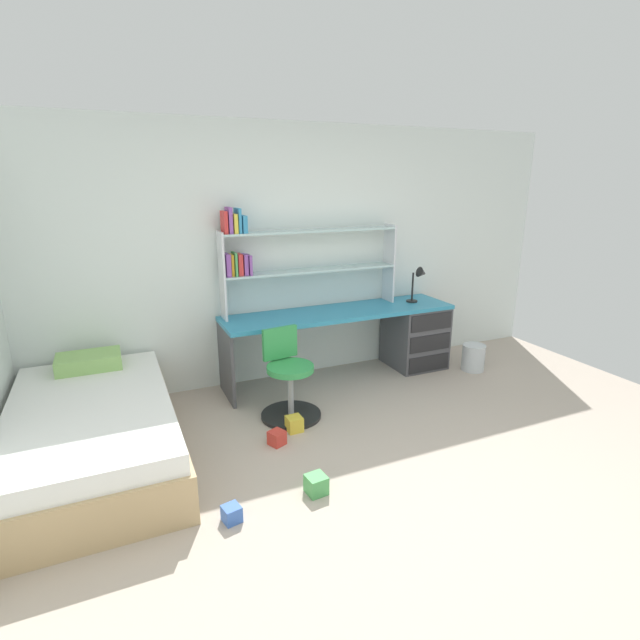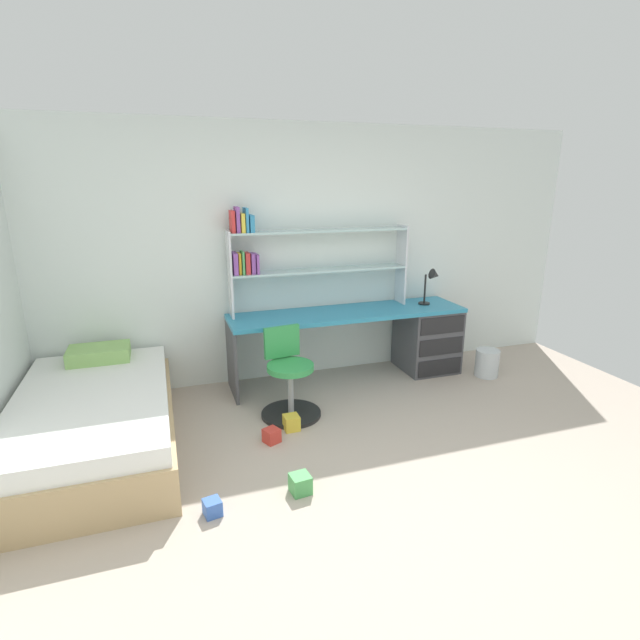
{
  "view_description": "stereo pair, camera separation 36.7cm",
  "coord_description": "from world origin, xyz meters",
  "views": [
    {
      "loc": [
        -1.72,
        -2.02,
        1.98
      ],
      "look_at": [
        -0.17,
        1.47,
        0.87
      ],
      "focal_mm": 27.15,
      "sensor_mm": 36.0,
      "label": 1
    },
    {
      "loc": [
        -1.38,
        -2.16,
        1.98
      ],
      "look_at": [
        -0.17,
        1.47,
        0.87
      ],
      "focal_mm": 27.15,
      "sensor_mm": 36.0,
      "label": 2
    }
  ],
  "objects": [
    {
      "name": "ground_plane",
      "position": [
        0.0,
        0.0,
        -0.01
      ],
      "size": [
        6.07,
        5.93,
        0.02
      ],
      "primitive_type": "cube",
      "color": "#B2A393"
    },
    {
      "name": "room_shell",
      "position": [
        -1.27,
        1.26,
        1.25
      ],
      "size": [
        6.07,
        5.93,
        2.51
      ],
      "color": "silver",
      "rests_on": "ground_plane"
    },
    {
      "name": "desk",
      "position": [
        1.01,
        2.15,
        0.41
      ],
      "size": [
        2.38,
        0.59,
        0.72
      ],
      "color": "teal",
      "rests_on": "ground_plane"
    },
    {
      "name": "bookshelf_hutch",
      "position": [
        -0.13,
        2.33,
        1.31
      ],
      "size": [
        1.8,
        0.22,
        1.02
      ],
      "color": "silver",
      "rests_on": "desk"
    },
    {
      "name": "desk_lamp",
      "position": [
        1.28,
        2.13,
        0.97
      ],
      "size": [
        0.2,
        0.17,
        0.38
      ],
      "color": "black",
      "rests_on": "desk"
    },
    {
      "name": "swivel_chair",
      "position": [
        -0.41,
        1.58,
        0.3
      ],
      "size": [
        0.52,
        0.52,
        0.76
      ],
      "color": "black",
      "rests_on": "ground_plane"
    },
    {
      "name": "bed_platform",
      "position": [
        -1.95,
        1.48,
        0.23
      ],
      "size": [
        1.13,
        1.96,
        0.59
      ],
      "color": "tan",
      "rests_on": "ground_plane"
    },
    {
      "name": "waste_bin",
      "position": [
        1.77,
        1.76,
        0.14
      ],
      "size": [
        0.24,
        0.24,
        0.28
      ],
      "primitive_type": "cylinder",
      "color": "silver",
      "rests_on": "ground_plane"
    },
    {
      "name": "toy_block_blue_0",
      "position": [
        -1.21,
        0.44,
        0.05
      ],
      "size": [
        0.12,
        0.12,
        0.1
      ],
      "primitive_type": "cube",
      "rotation": [
        0.0,
        0.0,
        0.2
      ],
      "color": "#3860B7",
      "rests_on": "ground_plane"
    },
    {
      "name": "toy_block_red_1",
      "position": [
        -0.67,
        1.17,
        0.06
      ],
      "size": [
        0.15,
        0.15,
        0.11
      ],
      "primitive_type": "cube",
      "rotation": [
        0.0,
        0.0,
        1.99
      ],
      "color": "red",
      "rests_on": "ground_plane"
    },
    {
      "name": "toy_block_yellow_2",
      "position": [
        -0.47,
        1.31,
        0.06
      ],
      "size": [
        0.13,
        0.13,
        0.12
      ],
      "primitive_type": "cube",
      "rotation": [
        0.0,
        0.0,
        0.02
      ],
      "color": "gold",
      "rests_on": "ground_plane"
    },
    {
      "name": "toy_block_green_3",
      "position": [
        -0.63,
        0.48,
        0.06
      ],
      "size": [
        0.14,
        0.14,
        0.13
      ],
      "primitive_type": "cube",
      "rotation": [
        0.0,
        0.0,
        0.11
      ],
      "color": "#479E51",
      "rests_on": "ground_plane"
    }
  ]
}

